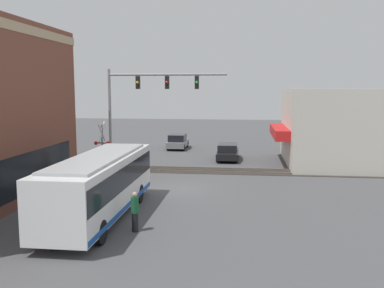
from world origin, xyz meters
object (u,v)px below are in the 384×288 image
Objects in this scene: city_bus at (100,184)px; parked_car_grey at (178,142)px; pedestrian_at_crossing at (135,161)px; parked_car_black at (228,152)px; pedestrian_near_bus at (135,211)px; crossing_signal at (102,143)px.

parked_car_grey is at bearing -0.00° from city_bus.
city_bus is at bearing -173.85° from pedestrian_at_crossing.
parked_car_black is (17.72, -5.40, -1.01)m from city_bus.
pedestrian_near_bus reaches higher than pedestrian_at_crossing.
city_bus is 2.22× the size of parked_car_black.
parked_car_grey is at bearing -5.38° from pedestrian_at_crossing.
pedestrian_at_crossing is (-12.80, 1.21, 0.19)m from parked_car_grey.
parked_car_black is 2.67× the size of pedestrian_at_crossing.
parked_car_black is at bearing -9.53° from pedestrian_near_bus.
city_bus reaches higher than parked_car_black.
pedestrian_at_crossing is at bearing 14.53° from pedestrian_near_bus.
city_bus is at bearing -161.86° from crossing_signal.
crossing_signal is at bearing 130.78° from parked_car_black.
crossing_signal is at bearing 18.14° from city_bus.
city_bus is 2.45× the size of parked_car_grey.
crossing_signal is (10.19, 3.34, 0.61)m from city_bus.
parked_car_black is at bearing -16.94° from city_bus.
city_bus is 18.56m from parked_car_black.
parked_car_grey is at bearing 4.76° from pedestrian_near_bus.
pedestrian_near_bus is at bearing -165.47° from pedestrian_at_crossing.
city_bus is 24.02m from parked_car_grey.
crossing_signal reaches higher than parked_car_grey.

